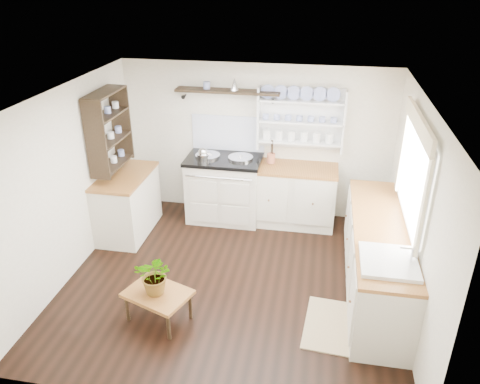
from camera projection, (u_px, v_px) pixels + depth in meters
name	position (u px, v px, depth m)	size (l,w,h in m)	color
floor	(232.00, 280.00, 5.81)	(4.00, 3.80, 0.01)	black
wall_back	(256.00, 141.00, 6.99)	(4.00, 0.02, 2.30)	beige
wall_right	(415.00, 212.00, 4.99)	(0.02, 3.80, 2.30)	beige
wall_left	(69.00, 184.00, 5.63)	(0.02, 3.80, 2.30)	beige
ceiling	(230.00, 97.00, 4.81)	(4.00, 3.80, 0.01)	white
window	(414.00, 171.00, 4.95)	(0.08, 1.55, 1.22)	white
aga_cooker	(225.00, 187.00, 7.05)	(1.11, 0.76, 1.02)	beige
back_cabinets	(292.00, 194.00, 6.93)	(1.27, 0.63, 0.90)	beige
right_cabinets	(377.00, 258.00, 5.42)	(0.62, 2.43, 0.90)	beige
belfast_sink	(387.00, 272.00, 4.61)	(0.55, 0.60, 0.45)	white
left_cabinets	(127.00, 203.00, 6.68)	(0.62, 1.13, 0.90)	beige
plate_rack	(301.00, 118.00, 6.67)	(1.20, 0.22, 0.90)	white
high_shelf	(228.00, 92.00, 6.61)	(1.50, 0.29, 0.16)	black
left_shelving	(109.00, 130.00, 6.23)	(0.28, 0.80, 1.05)	black
kettle	(203.00, 156.00, 6.75)	(0.18, 0.18, 0.22)	silver
utensil_crock	(271.00, 158.00, 6.83)	(0.12, 0.12, 0.14)	#A3573B
center_table	(158.00, 296.00, 5.03)	(0.80, 0.68, 0.36)	brown
potted_plant	(156.00, 275.00, 4.92)	(0.40, 0.35, 0.44)	#3F7233
floor_rug	(331.00, 325.00, 5.07)	(0.55, 0.85, 0.02)	#947856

